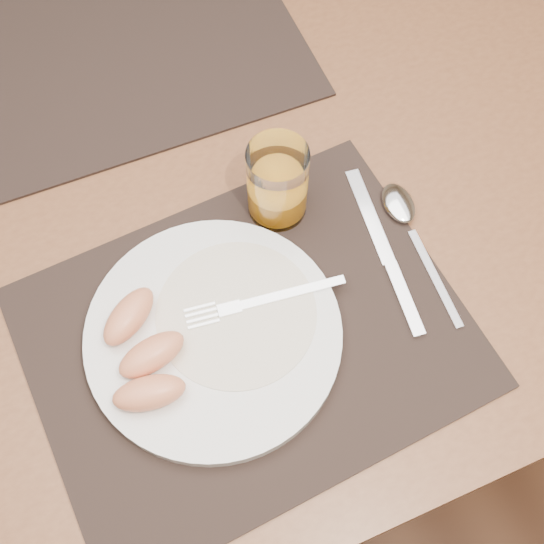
{
  "coord_description": "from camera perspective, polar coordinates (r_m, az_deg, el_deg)",
  "views": [
    {
      "loc": [
        -0.1,
        -0.47,
        1.43
      ],
      "look_at": [
        0.02,
        -0.17,
        0.77
      ],
      "focal_mm": 45.0,
      "sensor_mm": 36.0,
      "label": 1
    }
  ],
  "objects": [
    {
      "name": "spoon",
      "position": [
        0.8,
        10.96,
        4.8
      ],
      "size": [
        0.04,
        0.19,
        0.01
      ],
      "color": "silver",
      "rests_on": "placemat_near"
    },
    {
      "name": "plate_dressing",
      "position": [
        0.72,
        -3.01,
        -3.45
      ],
      "size": [
        0.17,
        0.17,
        0.0
      ],
      "color": "white",
      "rests_on": "plate"
    },
    {
      "name": "juice_glass",
      "position": [
        0.76,
        0.45,
        7.26
      ],
      "size": [
        0.07,
        0.07,
        0.1
      ],
      "color": "white",
      "rests_on": "placemat_near"
    },
    {
      "name": "table",
      "position": [
        0.9,
        -5.51,
        5.34
      ],
      "size": [
        1.4,
        0.9,
        0.75
      ],
      "color": "brown",
      "rests_on": "ground"
    },
    {
      "name": "placemat_far",
      "position": [
        0.97,
        -12.03,
        17.73
      ],
      "size": [
        0.45,
        0.35,
        0.0
      ],
      "primitive_type": "cube",
      "rotation": [
        0.0,
        0.0,
        -0.01
      ],
      "color": "black",
      "rests_on": "table"
    },
    {
      "name": "placemat_near",
      "position": [
        0.73,
        -1.99,
        -5.47
      ],
      "size": [
        0.47,
        0.38,
        0.0
      ],
      "primitive_type": "cube",
      "rotation": [
        0.0,
        0.0,
        0.07
      ],
      "color": "black",
      "rests_on": "table"
    },
    {
      "name": "plate",
      "position": [
        0.72,
        -4.91,
        -5.24
      ],
      "size": [
        0.27,
        0.27,
        0.02
      ],
      "primitive_type": "cylinder",
      "color": "white",
      "rests_on": "placemat_near"
    },
    {
      "name": "ground",
      "position": [
        1.51,
        -3.31,
        -8.03
      ],
      "size": [
        5.0,
        5.0,
        0.0
      ],
      "primitive_type": "plane",
      "color": "brown",
      "rests_on": "ground"
    },
    {
      "name": "knife",
      "position": [
        0.77,
        9.8,
        0.73
      ],
      "size": [
        0.04,
        0.22,
        0.01
      ],
      "color": "silver",
      "rests_on": "placemat_near"
    },
    {
      "name": "fork",
      "position": [
        0.72,
        -1.71,
        -2.62
      ],
      "size": [
        0.18,
        0.04,
        0.0
      ],
      "color": "silver",
      "rests_on": "plate"
    },
    {
      "name": "grapefruit_wedges",
      "position": [
        0.7,
        -10.74,
        -6.74
      ],
      "size": [
        0.09,
        0.14,
        0.03
      ],
      "color": "#E2895C",
      "rests_on": "plate"
    }
  ]
}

